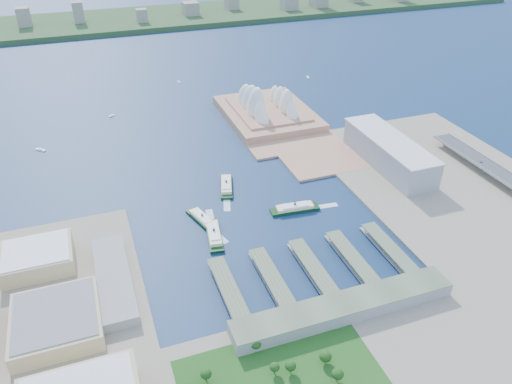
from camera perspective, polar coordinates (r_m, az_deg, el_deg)
name	(u,v)px	position (r m, az deg, el deg)	size (l,w,h in m)	color
ground	(270,231)	(533.56, 1.59, -4.46)	(3000.00, 3000.00, 0.00)	#0F2849
west_land	(11,375)	(440.30, -26.19, -18.26)	(220.00, 390.00, 3.00)	gray
east_land	(485,211)	(617.05, 24.68, -2.02)	(240.00, 500.00, 3.00)	gray
peninsula	(274,121)	(777.21, 2.04, 8.08)	(135.00, 220.00, 3.00)	tan
far_shore	(135,20)	(1421.56, -13.69, 18.60)	(2200.00, 260.00, 12.00)	#2D4926
opera_house	(268,98)	(781.71, 1.36, 10.66)	(134.00, 180.00, 58.00)	white
toaster_building	(389,152)	(665.16, 14.93, 4.41)	(45.00, 155.00, 35.00)	gray
west_buildings	(9,328)	(454.22, -26.43, -13.72)	(200.00, 280.00, 27.00)	#916D48
ferry_wharves	(312,268)	(482.07, 6.44, -8.65)	(184.00, 90.00, 9.30)	#556048
terminal_building	(344,308)	(441.49, 10.02, -12.91)	(200.00, 28.00, 12.00)	gray
park	(288,384)	(383.69, 3.69, -21.08)	(150.00, 110.00, 16.00)	#194714
far_skyline	(134,8)	(1395.11, -13.75, 19.77)	(1900.00, 140.00, 55.00)	gray
ferry_a	(202,218)	(547.72, -6.16, -2.94)	(13.15, 51.67, 9.77)	black
ferry_b	(226,184)	(604.43, -3.41, 0.90)	(13.97, 54.87, 10.37)	black
ferry_c	(214,233)	(523.42, -4.82, -4.68)	(14.36, 56.40, 10.66)	black
ferry_d	(295,207)	(563.34, 4.47, -1.69)	(14.21, 55.82, 10.56)	black
boat_a	(41,150)	(752.47, -23.40, 4.47)	(3.80, 15.21, 2.93)	white
boat_b	(112,116)	(829.10, -16.17, 8.38)	(3.47, 9.92, 2.68)	white
boat_c	(308,77)	(971.34, 5.97, 12.94)	(3.80, 13.02, 2.93)	white
boat_e	(179,82)	(953.71, -8.80, 12.36)	(3.42, 10.76, 2.64)	white
car_c	(481,162)	(691.62, 24.32, 3.15)	(1.69, 4.16, 1.21)	slate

